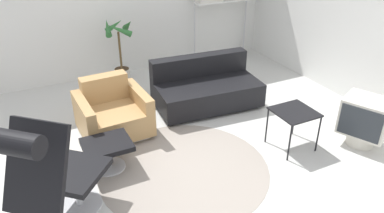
{
  "coord_description": "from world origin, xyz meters",
  "views": [
    {
      "loc": [
        -1.44,
        -3.21,
        2.66
      ],
      "look_at": [
        0.29,
        0.29,
        0.55
      ],
      "focal_mm": 35.0,
      "sensor_mm": 36.0,
      "label": 1
    }
  ],
  "objects_px": {
    "lounge_chair": "(48,167)",
    "ottoman": "(107,148)",
    "armchair_red": "(113,115)",
    "crt_television": "(365,120)",
    "potted_plant": "(120,54)",
    "couch_low": "(206,89)",
    "side_table": "(294,115)"
  },
  "relations": [
    {
      "from": "lounge_chair",
      "to": "ottoman",
      "type": "distance_m",
      "value": 1.07
    },
    {
      "from": "armchair_red",
      "to": "crt_television",
      "type": "relative_size",
      "value": 1.3
    },
    {
      "from": "crt_television",
      "to": "potted_plant",
      "type": "distance_m",
      "value": 3.79
    },
    {
      "from": "armchair_red",
      "to": "crt_television",
      "type": "bearing_deg",
      "value": 146.45
    },
    {
      "from": "couch_low",
      "to": "potted_plant",
      "type": "relative_size",
      "value": 1.41
    },
    {
      "from": "potted_plant",
      "to": "ottoman",
      "type": "bearing_deg",
      "value": -110.79
    },
    {
      "from": "side_table",
      "to": "potted_plant",
      "type": "relative_size",
      "value": 0.45
    },
    {
      "from": "ottoman",
      "to": "side_table",
      "type": "distance_m",
      "value": 2.22
    },
    {
      "from": "armchair_red",
      "to": "crt_television",
      "type": "xyz_separation_m",
      "value": [
        2.69,
        -1.63,
        0.08
      ]
    },
    {
      "from": "lounge_chair",
      "to": "side_table",
      "type": "distance_m",
      "value": 2.8
    },
    {
      "from": "armchair_red",
      "to": "crt_television",
      "type": "height_order",
      "value": "armchair_red"
    },
    {
      "from": "ottoman",
      "to": "armchair_red",
      "type": "distance_m",
      "value": 0.75
    },
    {
      "from": "armchair_red",
      "to": "potted_plant",
      "type": "xyz_separation_m",
      "value": [
        0.58,
        1.51,
        0.23
      ]
    },
    {
      "from": "couch_low",
      "to": "lounge_chair",
      "type": "bearing_deg",
      "value": 38.64
    },
    {
      "from": "side_table",
      "to": "potted_plant",
      "type": "distance_m",
      "value": 3.08
    },
    {
      "from": "armchair_red",
      "to": "potted_plant",
      "type": "distance_m",
      "value": 1.63
    },
    {
      "from": "ottoman",
      "to": "crt_television",
      "type": "distance_m",
      "value": 3.1
    },
    {
      "from": "ottoman",
      "to": "crt_television",
      "type": "relative_size",
      "value": 0.78
    },
    {
      "from": "couch_low",
      "to": "potted_plant",
      "type": "height_order",
      "value": "potted_plant"
    },
    {
      "from": "armchair_red",
      "to": "side_table",
      "type": "height_order",
      "value": "armchair_red"
    },
    {
      "from": "couch_low",
      "to": "crt_television",
      "type": "distance_m",
      "value": 2.18
    },
    {
      "from": "armchair_red",
      "to": "potted_plant",
      "type": "height_order",
      "value": "potted_plant"
    },
    {
      "from": "potted_plant",
      "to": "couch_low",
      "type": "bearing_deg",
      "value": -57.01
    },
    {
      "from": "lounge_chair",
      "to": "couch_low",
      "type": "relative_size",
      "value": 0.8
    },
    {
      "from": "lounge_chair",
      "to": "ottoman",
      "type": "height_order",
      "value": "lounge_chair"
    },
    {
      "from": "couch_low",
      "to": "crt_television",
      "type": "bearing_deg",
      "value": 129.42
    },
    {
      "from": "armchair_red",
      "to": "side_table",
      "type": "relative_size",
      "value": 1.75
    },
    {
      "from": "ottoman",
      "to": "armchair_red",
      "type": "xyz_separation_m",
      "value": [
        0.26,
        0.71,
        0.01
      ]
    },
    {
      "from": "couch_low",
      "to": "potted_plant",
      "type": "xyz_separation_m",
      "value": [
        -0.87,
        1.35,
        0.24
      ]
    },
    {
      "from": "couch_low",
      "to": "crt_television",
      "type": "xyz_separation_m",
      "value": [
        1.24,
        -1.8,
        0.1
      ]
    },
    {
      "from": "lounge_chair",
      "to": "side_table",
      "type": "bearing_deg",
      "value": 45.14
    },
    {
      "from": "potted_plant",
      "to": "lounge_chair",
      "type": "bearing_deg",
      "value": -117.0
    }
  ]
}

